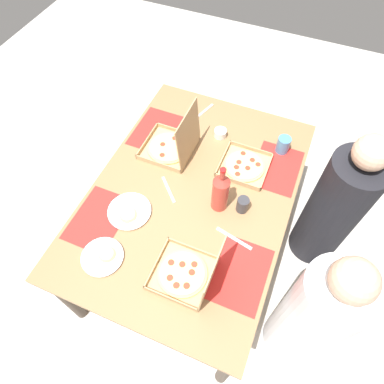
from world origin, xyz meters
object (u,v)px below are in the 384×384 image
at_px(soda_bottle, 220,192).
at_px(plate_near_right, 103,257).
at_px(pizza_box_corner_left, 189,273).
at_px(plate_near_left, 129,212).
at_px(pizza_box_corner_right, 173,145).
at_px(diner_left_seat, 334,209).
at_px(cup_clear_left, 283,145).
at_px(condiment_bowl, 220,133).
at_px(pizza_box_center, 244,166).
at_px(cup_red, 243,204).
at_px(diner_right_seat, 311,317).

bearing_deg(soda_bottle, plate_near_right, -39.97).
height_order(pizza_box_corner_left, plate_near_left, pizza_box_corner_left).
xyz_separation_m(pizza_box_corner_right, diner_left_seat, (-0.11, 1.03, -0.26)).
height_order(cup_clear_left, condiment_bowl, cup_clear_left).
xyz_separation_m(pizza_box_corner_left, pizza_box_center, (-0.75, 0.04, -0.04)).
bearing_deg(pizza_box_center, soda_bottle, -8.81).
bearing_deg(diner_left_seat, cup_red, -55.72).
bearing_deg(pizza_box_corner_right, diner_right_seat, 60.18).
bearing_deg(diner_left_seat, pizza_box_center, -83.39).
bearing_deg(plate_near_left, condiment_bowl, 160.18).
distance_m(pizza_box_corner_left, soda_bottle, 0.45).
relative_size(plate_near_left, diner_left_seat, 0.21).
bearing_deg(cup_red, soda_bottle, -78.38).
height_order(pizza_box_corner_right, plate_near_right, pizza_box_corner_right).
xyz_separation_m(plate_near_left, diner_right_seat, (0.10, 1.07, -0.21)).
height_order(pizza_box_corner_right, diner_right_seat, diner_right_seat).
bearing_deg(cup_red, pizza_box_center, -164.79).
distance_m(cup_red, diner_right_seat, 0.67).
bearing_deg(soda_bottle, cup_red, 101.62).
distance_m(pizza_box_corner_left, cup_clear_left, 0.98).
bearing_deg(plate_near_right, pizza_box_corner_right, 177.46).
relative_size(pizza_box_center, plate_near_left, 1.17).
bearing_deg(plate_near_right, plate_near_left, -179.51).
relative_size(pizza_box_corner_right, diner_right_seat, 0.28).
distance_m(pizza_box_corner_right, soda_bottle, 0.48).
bearing_deg(pizza_box_center, diner_left_seat, 96.61).
bearing_deg(pizza_box_corner_right, pizza_box_corner_left, 29.68).
distance_m(plate_near_right, condiment_bowl, 1.03).
relative_size(pizza_box_center, diner_right_seat, 0.24).
bearing_deg(diner_left_seat, pizza_box_corner_left, -37.80).
relative_size(pizza_box_corner_left, soda_bottle, 0.97).
xyz_separation_m(pizza_box_center, cup_clear_left, (-0.21, 0.17, 0.04)).
relative_size(pizza_box_center, condiment_bowl, 3.54).
height_order(plate_near_left, cup_clear_left, cup_clear_left).
xyz_separation_m(cup_clear_left, diner_left_seat, (0.14, 0.42, -0.27)).
height_order(pizza_box_corner_right, cup_clear_left, pizza_box_corner_right).
bearing_deg(cup_clear_left, soda_bottle, -23.06).
relative_size(soda_bottle, cup_clear_left, 3.02).
bearing_deg(cup_red, cup_clear_left, 168.95).
relative_size(pizza_box_center, plate_near_right, 1.30).
bearing_deg(plate_near_right, diner_right_seat, 99.70).
bearing_deg(pizza_box_center, cup_red, 15.21).
relative_size(plate_near_left, cup_red, 2.53).
bearing_deg(diner_right_seat, pizza_box_corner_right, -119.82).
height_order(pizza_box_corner_right, diner_left_seat, diner_left_seat).
height_order(plate_near_left, diner_right_seat, diner_right_seat).
relative_size(pizza_box_corner_left, condiment_bowl, 4.03).
bearing_deg(plate_near_right, pizza_box_center, 149.80).
relative_size(plate_near_right, soda_bottle, 0.66).
bearing_deg(condiment_bowl, cup_red, 32.67).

